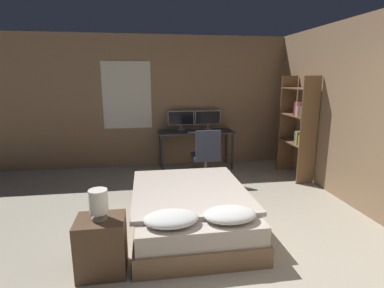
{
  "coord_description": "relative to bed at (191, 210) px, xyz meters",
  "views": [
    {
      "loc": [
        -1.02,
        -2.18,
        1.87
      ],
      "look_at": [
        -0.26,
        2.73,
        0.75
      ],
      "focal_mm": 28.0,
      "sensor_mm": 36.0,
      "label": 1
    }
  ],
  "objects": [
    {
      "name": "wall_back",
      "position": [
        0.49,
        2.89,
        1.11
      ],
      "size": [
        12.0,
        0.08,
        2.7
      ],
      "color": "#8E7051",
      "rests_on": "ground_plane"
    },
    {
      "name": "wall_side_right",
      "position": [
        2.47,
        0.24,
        1.11
      ],
      "size": [
        0.06,
        12.0,
        2.7
      ],
      "color": "#8E7051",
      "rests_on": "ground_plane"
    },
    {
      "name": "bed",
      "position": [
        0.0,
        0.0,
        0.0
      ],
      "size": [
        1.42,
        1.94,
        0.56
      ],
      "color": "#846647",
      "rests_on": "ground_plane"
    },
    {
      "name": "nightstand",
      "position": [
        -0.98,
        -0.74,
        0.04
      ],
      "size": [
        0.46,
        0.39,
        0.56
      ],
      "color": "brown",
      "rests_on": "ground_plane"
    },
    {
      "name": "bedside_lamp",
      "position": [
        -0.98,
        -0.74,
        0.49
      ],
      "size": [
        0.18,
        0.18,
        0.29
      ],
      "color": "gray",
      "rests_on": "nightstand"
    },
    {
      "name": "desk",
      "position": [
        0.49,
        2.53,
        0.43
      ],
      "size": [
        1.54,
        0.57,
        0.78
      ],
      "color": "#38383D",
      "rests_on": "ground_plane"
    },
    {
      "name": "monitor_left",
      "position": [
        0.2,
        2.72,
        0.77
      ],
      "size": [
        0.55,
        0.16,
        0.4
      ],
      "color": "#B7B7BC",
      "rests_on": "desk"
    },
    {
      "name": "monitor_right",
      "position": [
        0.78,
        2.72,
        0.77
      ],
      "size": [
        0.55,
        0.16,
        0.4
      ],
      "color": "#B7B7BC",
      "rests_on": "desk"
    },
    {
      "name": "keyboard",
      "position": [
        0.49,
        2.35,
        0.54
      ],
      "size": [
        0.39,
        0.13,
        0.02
      ],
      "color": "#B7B7BC",
      "rests_on": "desk"
    },
    {
      "name": "computer_mouse",
      "position": [
        0.78,
        2.35,
        0.55
      ],
      "size": [
        0.07,
        0.05,
        0.04
      ],
      "color": "#B7B7BC",
      "rests_on": "desk"
    },
    {
      "name": "office_chair",
      "position": [
        0.55,
        1.76,
        0.14
      ],
      "size": [
        0.52,
        0.52,
        0.95
      ],
      "color": "black",
      "rests_on": "ground_plane"
    },
    {
      "name": "bookshelf",
      "position": [
        2.26,
        1.6,
        0.81
      ],
      "size": [
        0.32,
        0.84,
        1.89
      ],
      "color": "brown",
      "rests_on": "ground_plane"
    }
  ]
}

